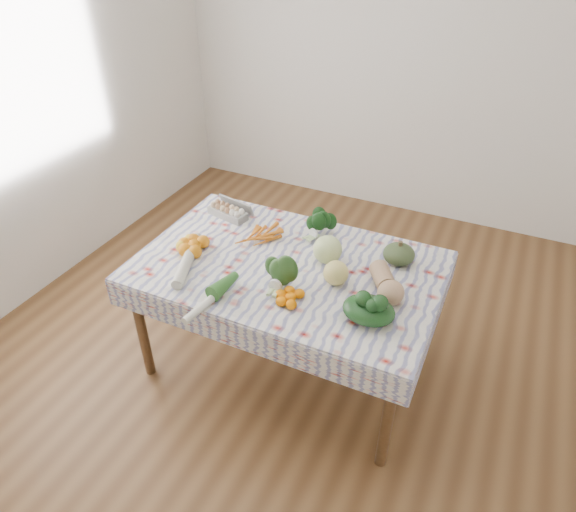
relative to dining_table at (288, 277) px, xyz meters
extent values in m
plane|color=brown|center=(0.00, 0.00, -0.68)|extent=(4.50, 4.50, 0.00)
cube|color=white|center=(0.00, 2.25, 0.72)|extent=(4.00, 0.04, 2.80)
cube|color=brown|center=(0.00, 0.00, 0.05)|extent=(1.60, 1.00, 0.04)
cylinder|color=brown|center=(-0.74, -0.44, -0.32)|extent=(0.06, 0.06, 0.71)
cylinder|color=brown|center=(0.74, -0.44, -0.32)|extent=(0.06, 0.06, 0.71)
cylinder|color=brown|center=(-0.74, 0.44, -0.32)|extent=(0.06, 0.06, 0.71)
cylinder|color=brown|center=(0.74, 0.44, -0.32)|extent=(0.06, 0.06, 0.71)
cube|color=silver|center=(0.00, 0.00, 0.08)|extent=(1.66, 1.06, 0.01)
cube|color=#969792|center=(-0.57, 0.31, 0.12)|extent=(0.28, 0.16, 0.07)
cube|color=orange|center=(-0.26, 0.16, 0.10)|extent=(0.29, 0.28, 0.04)
ellipsoid|color=#113610|center=(0.04, 0.35, 0.15)|extent=(0.19, 0.18, 0.14)
ellipsoid|color=#394B28|center=(0.54, 0.28, 0.14)|extent=(0.22, 0.22, 0.11)
sphere|color=#C7DE89|center=(0.18, 0.12, 0.16)|extent=(0.18, 0.18, 0.16)
ellipsoid|color=tan|center=(0.56, -0.01, 0.15)|extent=(0.27, 0.32, 0.13)
cube|color=orange|center=(-0.54, -0.11, 0.12)|extent=(0.28, 0.28, 0.08)
ellipsoid|color=#28501E|center=(0.04, -0.19, 0.15)|extent=(0.18, 0.18, 0.12)
cube|color=orange|center=(0.14, -0.28, 0.11)|extent=(0.19, 0.19, 0.06)
sphere|color=#D7C868|center=(0.30, -0.04, 0.15)|extent=(0.16, 0.16, 0.13)
ellipsoid|color=black|center=(0.54, -0.24, 0.14)|extent=(0.31, 0.28, 0.11)
cylinder|color=beige|center=(-0.49, -0.26, 0.11)|extent=(0.20, 0.42, 0.06)
cylinder|color=silver|center=(-0.21, -0.46, 0.11)|extent=(0.10, 0.39, 0.04)
camera|label=1|loc=(0.98, -2.08, 1.75)|focal=32.00mm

